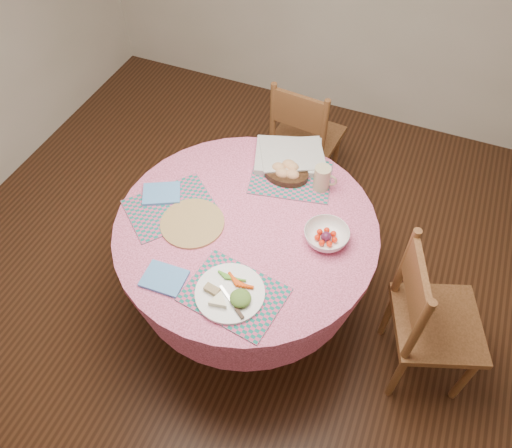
{
  "coord_description": "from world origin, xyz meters",
  "views": [
    {
      "loc": [
        0.6,
        -1.34,
        2.55
      ],
      "look_at": [
        0.05,
        0.0,
        0.78
      ],
      "focal_mm": 35.0,
      "sensor_mm": 36.0,
      "label": 1
    }
  ],
  "objects_px": {
    "chair_right": "(428,319)",
    "dinner_plate": "(231,293)",
    "latte_mug": "(322,178)",
    "wicker_trivet": "(192,223)",
    "bread_bowl": "(286,171)",
    "chair_back": "(304,136)",
    "fruit_bowl": "(326,236)",
    "dining_table": "(247,250)"
  },
  "relations": [
    {
      "from": "bread_bowl",
      "to": "latte_mug",
      "type": "distance_m",
      "value": 0.19
    },
    {
      "from": "chair_right",
      "to": "chair_back",
      "type": "relative_size",
      "value": 1.05
    },
    {
      "from": "chair_right",
      "to": "bread_bowl",
      "type": "xyz_separation_m",
      "value": [
        -0.85,
        0.36,
        0.31
      ]
    },
    {
      "from": "bread_bowl",
      "to": "latte_mug",
      "type": "height_order",
      "value": "latte_mug"
    },
    {
      "from": "dining_table",
      "to": "chair_back",
      "type": "distance_m",
      "value": 1.04
    },
    {
      "from": "dining_table",
      "to": "bread_bowl",
      "type": "bearing_deg",
      "value": 80.49
    },
    {
      "from": "chair_right",
      "to": "wicker_trivet",
      "type": "xyz_separation_m",
      "value": [
        -1.15,
        -0.1,
        0.28
      ]
    },
    {
      "from": "bread_bowl",
      "to": "fruit_bowl",
      "type": "bearing_deg",
      "value": -45.63
    },
    {
      "from": "latte_mug",
      "to": "fruit_bowl",
      "type": "bearing_deg",
      "value": -68.56
    },
    {
      "from": "chair_right",
      "to": "dinner_plate",
      "type": "bearing_deg",
      "value": 95.31
    },
    {
      "from": "bread_bowl",
      "to": "fruit_bowl",
      "type": "relative_size",
      "value": 0.89
    },
    {
      "from": "dining_table",
      "to": "latte_mug",
      "type": "height_order",
      "value": "latte_mug"
    },
    {
      "from": "wicker_trivet",
      "to": "dinner_plate",
      "type": "relative_size",
      "value": 1.02
    },
    {
      "from": "dining_table",
      "to": "fruit_bowl",
      "type": "distance_m",
      "value": 0.44
    },
    {
      "from": "bread_bowl",
      "to": "latte_mug",
      "type": "xyz_separation_m",
      "value": [
        0.19,
        -0.01,
        0.03
      ]
    },
    {
      "from": "wicker_trivet",
      "to": "bread_bowl",
      "type": "relative_size",
      "value": 1.3
    },
    {
      "from": "wicker_trivet",
      "to": "fruit_bowl",
      "type": "bearing_deg",
      "value": 13.58
    },
    {
      "from": "dinner_plate",
      "to": "fruit_bowl",
      "type": "relative_size",
      "value": 1.13
    },
    {
      "from": "wicker_trivet",
      "to": "dinner_plate",
      "type": "height_order",
      "value": "dinner_plate"
    },
    {
      "from": "chair_back",
      "to": "dinner_plate",
      "type": "height_order",
      "value": "chair_back"
    },
    {
      "from": "dinner_plate",
      "to": "latte_mug",
      "type": "height_order",
      "value": "latte_mug"
    },
    {
      "from": "chair_back",
      "to": "wicker_trivet",
      "type": "bearing_deg",
      "value": 85.85
    },
    {
      "from": "chair_back",
      "to": "bread_bowl",
      "type": "height_order",
      "value": "chair_back"
    },
    {
      "from": "fruit_bowl",
      "to": "latte_mug",
      "type": "bearing_deg",
      "value": 111.44
    },
    {
      "from": "dinner_plate",
      "to": "latte_mug",
      "type": "distance_m",
      "value": 0.75
    },
    {
      "from": "wicker_trivet",
      "to": "dinner_plate",
      "type": "distance_m",
      "value": 0.43
    },
    {
      "from": "dining_table",
      "to": "latte_mug",
      "type": "distance_m",
      "value": 0.51
    },
    {
      "from": "dining_table",
      "to": "chair_right",
      "type": "bearing_deg",
      "value": 0.61
    },
    {
      "from": "dining_table",
      "to": "chair_right",
      "type": "xyz_separation_m",
      "value": [
        0.92,
        0.01,
        -0.08
      ]
    },
    {
      "from": "chair_right",
      "to": "dinner_plate",
      "type": "distance_m",
      "value": 0.96
    },
    {
      "from": "chair_right",
      "to": "bread_bowl",
      "type": "distance_m",
      "value": 0.98
    },
    {
      "from": "bread_bowl",
      "to": "dining_table",
      "type": "bearing_deg",
      "value": -99.51
    },
    {
      "from": "latte_mug",
      "to": "fruit_bowl",
      "type": "height_order",
      "value": "latte_mug"
    },
    {
      "from": "wicker_trivet",
      "to": "latte_mug",
      "type": "distance_m",
      "value": 0.66
    },
    {
      "from": "dinner_plate",
      "to": "bread_bowl",
      "type": "height_order",
      "value": "bread_bowl"
    },
    {
      "from": "chair_right",
      "to": "latte_mug",
      "type": "bearing_deg",
      "value": 42.5
    },
    {
      "from": "dinner_plate",
      "to": "bread_bowl",
      "type": "distance_m",
      "value": 0.75
    },
    {
      "from": "dinner_plate",
      "to": "wicker_trivet",
      "type": "bearing_deg",
      "value": 138.68
    },
    {
      "from": "latte_mug",
      "to": "wicker_trivet",
      "type": "bearing_deg",
      "value": -137.23
    },
    {
      "from": "chair_back",
      "to": "fruit_bowl",
      "type": "relative_size",
      "value": 3.36
    },
    {
      "from": "latte_mug",
      "to": "dinner_plate",
      "type": "bearing_deg",
      "value": -102.18
    },
    {
      "from": "chair_back",
      "to": "dinner_plate",
      "type": "distance_m",
      "value": 1.45
    }
  ]
}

